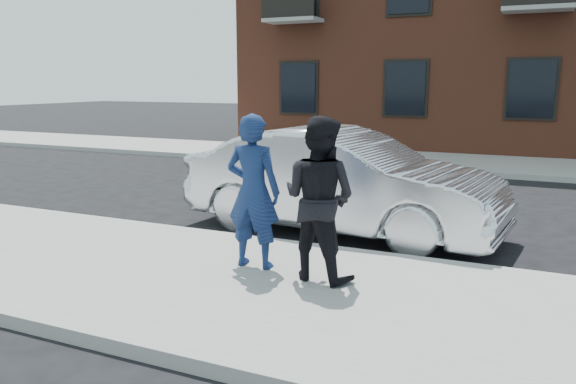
% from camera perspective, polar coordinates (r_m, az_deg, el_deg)
% --- Properties ---
extents(ground, '(100.00, 100.00, 0.00)m').
position_cam_1_polar(ground, '(6.14, 18.64, -12.73)').
color(ground, black).
rests_on(ground, ground).
extents(near_sidewalk, '(50.00, 3.50, 0.15)m').
position_cam_1_polar(near_sidewalk, '(5.88, 18.43, -13.01)').
color(near_sidewalk, gray).
rests_on(near_sidewalk, ground).
extents(near_curb, '(50.00, 0.10, 0.15)m').
position_cam_1_polar(near_curb, '(7.56, 19.88, -7.64)').
color(near_curb, '#999691').
rests_on(near_curb, ground).
extents(far_sidewalk, '(50.00, 3.50, 0.15)m').
position_cam_1_polar(far_sidewalk, '(17.04, 22.50, 2.39)').
color(far_sidewalk, gray).
rests_on(far_sidewalk, ground).
extents(far_curb, '(50.00, 0.10, 0.15)m').
position_cam_1_polar(far_curb, '(15.26, 22.26, 1.48)').
color(far_curb, '#999691').
rests_on(far_curb, ground).
extents(silver_sedan, '(5.30, 2.36, 1.69)m').
position_cam_1_polar(silver_sedan, '(9.06, 5.43, 1.06)').
color(silver_sedan, silver).
rests_on(silver_sedan, ground).
extents(man_hoodie, '(0.71, 0.52, 1.91)m').
position_cam_1_polar(man_hoodie, '(6.88, -3.55, 0.05)').
color(man_hoodie, navy).
rests_on(man_hoodie, near_sidewalk).
extents(man_peacoat, '(1.04, 0.87, 1.90)m').
position_cam_1_polar(man_peacoat, '(6.47, 3.17, -0.68)').
color(man_peacoat, black).
rests_on(man_peacoat, near_sidewalk).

